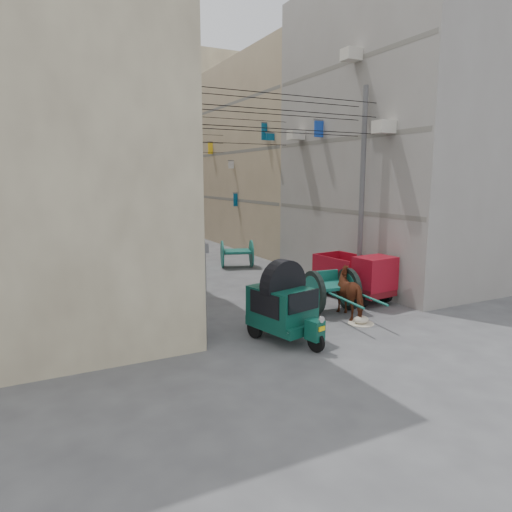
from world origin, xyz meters
TOP-DOWN VIEW (x-y plane):
  - ground at (0.00, 0.00)m, footprint 140.00×140.00m
  - building_row_left at (-8.00, 34.13)m, footprint 8.00×62.00m
  - building_row_right at (8.00, 34.13)m, footprint 8.00×62.00m
  - end_cap_building at (0.00, 66.00)m, footprint 22.00×10.00m
  - shutters_left at (-3.92, 10.38)m, footprint 0.18×14.40m
  - signboards at (-0.01, 21.66)m, footprint 8.22×40.52m
  - ac_units at (3.65, 7.67)m, footprint 0.70×6.55m
  - utility_poles at (0.00, 17.00)m, footprint 7.40×22.20m
  - overhead_cables at (0.00, 14.40)m, footprint 7.40×22.52m
  - auto_rickshaw at (-1.71, 2.86)m, footprint 1.82×2.61m
  - tonga_cart at (1.16, 4.49)m, footprint 1.67×3.40m
  - mini_truck at (2.99, 5.18)m, footprint 1.72×3.30m
  - second_cart at (1.56, 13.26)m, footprint 1.95×1.83m
  - feed_sack at (1.24, 2.96)m, footprint 0.51×0.41m
  - horse at (1.49, 3.74)m, footprint 1.16×2.02m
  - distant_car_white at (-2.28, 20.13)m, footprint 1.48×3.69m
  - distant_car_grey at (2.38, 34.95)m, footprint 2.10×4.16m
  - distant_car_green at (-0.48, 34.85)m, footprint 2.81×4.49m

SIDE VIEW (x-z plane):
  - ground at x=0.00m, z-range 0.00..0.00m
  - feed_sack at x=1.24m, z-range 0.00..0.26m
  - distant_car_green at x=-0.48m, z-range 0.00..1.21m
  - distant_car_white at x=-2.28m, z-range 0.00..1.26m
  - distant_car_grey at x=2.38m, z-range 0.00..1.31m
  - second_cart at x=1.56m, z-range 0.05..1.46m
  - tonga_cart at x=1.16m, z-range 0.03..1.52m
  - horse at x=1.49m, z-range 0.00..1.61m
  - mini_truck at x=2.99m, z-range -0.04..1.75m
  - auto_rickshaw at x=-1.71m, z-range 0.16..1.93m
  - shutters_left at x=-3.92m, z-range 0.06..2.93m
  - signboards at x=-0.01m, z-range 0.59..6.27m
  - utility_poles at x=0.00m, z-range 0.00..8.00m
  - building_row_left at x=-8.00m, z-range -0.54..13.46m
  - building_row_right at x=8.00m, z-range -0.54..13.46m
  - end_cap_building at x=0.00m, z-range 0.00..13.00m
  - overhead_cables at x=0.00m, z-range 6.20..7.33m
  - ac_units at x=3.65m, z-range 5.76..9.11m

